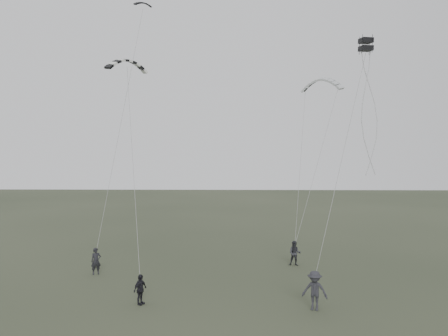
{
  "coord_description": "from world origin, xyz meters",
  "views": [
    {
      "loc": [
        2.01,
        -23.12,
        7.92
      ],
      "look_at": [
        1.39,
        5.26,
        6.93
      ],
      "focal_mm": 35.0,
      "sensor_mm": 36.0,
      "label": 1
    }
  ],
  "objects_px": {
    "flyer_right": "(295,253)",
    "flyer_center": "(140,289)",
    "kite_striped": "(127,60)",
    "kite_dark_small": "(143,3)",
    "kite_pale_large": "(321,79)",
    "kite_box": "(366,45)",
    "flyer_left": "(96,261)",
    "flyer_far": "(315,291)"
  },
  "relations": [
    {
      "from": "flyer_right",
      "to": "flyer_center",
      "type": "height_order",
      "value": "flyer_right"
    },
    {
      "from": "kite_striped",
      "to": "kite_dark_small",
      "type": "bearing_deg",
      "value": 49.65
    },
    {
      "from": "flyer_right",
      "to": "kite_pale_large",
      "type": "xyz_separation_m",
      "value": [
        2.82,
        5.29,
        13.02
      ]
    },
    {
      "from": "flyer_right",
      "to": "kite_striped",
      "type": "xyz_separation_m",
      "value": [
        -11.43,
        -1.34,
        13.22
      ]
    },
    {
      "from": "flyer_right",
      "to": "kite_box",
      "type": "height_order",
      "value": "kite_box"
    },
    {
      "from": "kite_box",
      "to": "flyer_center",
      "type": "bearing_deg",
      "value": -178.91
    },
    {
      "from": "flyer_left",
      "to": "flyer_right",
      "type": "xyz_separation_m",
      "value": [
        13.27,
        2.52,
        -0.0
      ]
    },
    {
      "from": "flyer_right",
      "to": "kite_dark_small",
      "type": "distance_m",
      "value": 22.24
    },
    {
      "from": "flyer_far",
      "to": "kite_box",
      "type": "distance_m",
      "value": 13.9
    },
    {
      "from": "kite_dark_small",
      "to": "kite_pale_large",
      "type": "distance_m",
      "value": 15.39
    },
    {
      "from": "kite_dark_small",
      "to": "kite_pale_large",
      "type": "relative_size",
      "value": 0.4
    },
    {
      "from": "flyer_left",
      "to": "kite_pale_large",
      "type": "height_order",
      "value": "kite_pale_large"
    },
    {
      "from": "flyer_left",
      "to": "kite_dark_small",
      "type": "distance_m",
      "value": 19.85
    },
    {
      "from": "flyer_center",
      "to": "kite_pale_large",
      "type": "xyz_separation_m",
      "value": [
        12.01,
        13.38,
        13.09
      ]
    },
    {
      "from": "flyer_left",
      "to": "kite_pale_large",
      "type": "xyz_separation_m",
      "value": [
        16.09,
        7.82,
        13.02
      ]
    },
    {
      "from": "kite_dark_small",
      "to": "kite_striped",
      "type": "xyz_separation_m",
      "value": [
        -0.05,
        -5.1,
        -5.52
      ]
    },
    {
      "from": "kite_dark_small",
      "to": "kite_pale_large",
      "type": "height_order",
      "value": "kite_dark_small"
    },
    {
      "from": "flyer_center",
      "to": "flyer_right",
      "type": "bearing_deg",
      "value": -20.46
    },
    {
      "from": "kite_pale_large",
      "to": "flyer_right",
      "type": "bearing_deg",
      "value": -87.64
    },
    {
      "from": "flyer_far",
      "to": "kite_dark_small",
      "type": "height_order",
      "value": "kite_dark_small"
    },
    {
      "from": "kite_pale_large",
      "to": "flyer_center",
      "type": "bearing_deg",
      "value": -101.45
    },
    {
      "from": "flyer_far",
      "to": "kite_dark_small",
      "type": "relative_size",
      "value": 1.44
    },
    {
      "from": "kite_dark_small",
      "to": "flyer_right",
      "type": "bearing_deg",
      "value": -49.14
    },
    {
      "from": "flyer_center",
      "to": "kite_box",
      "type": "bearing_deg",
      "value": -49.54
    },
    {
      "from": "flyer_left",
      "to": "kite_dark_small",
      "type": "xyz_separation_m",
      "value": [
        1.89,
        6.28,
        18.74
      ]
    },
    {
      "from": "flyer_center",
      "to": "flyer_left",
      "type": "bearing_deg",
      "value": 64.45
    },
    {
      "from": "flyer_right",
      "to": "flyer_center",
      "type": "distance_m",
      "value": 12.24
    },
    {
      "from": "flyer_center",
      "to": "flyer_far",
      "type": "distance_m",
      "value": 8.98
    },
    {
      "from": "kite_striped",
      "to": "kite_box",
      "type": "height_order",
      "value": "kite_striped"
    },
    {
      "from": "flyer_far",
      "to": "kite_box",
      "type": "xyz_separation_m",
      "value": [
        3.4,
        3.29,
        13.07
      ]
    },
    {
      "from": "flyer_left",
      "to": "flyer_center",
      "type": "height_order",
      "value": "flyer_left"
    },
    {
      "from": "flyer_center",
      "to": "kite_box",
      "type": "xyz_separation_m",
      "value": [
        12.36,
        2.69,
        13.27
      ]
    },
    {
      "from": "flyer_right",
      "to": "flyer_far",
      "type": "xyz_separation_m",
      "value": [
        -0.22,
        -8.68,
        0.12
      ]
    },
    {
      "from": "flyer_center",
      "to": "flyer_far",
      "type": "height_order",
      "value": "flyer_far"
    },
    {
      "from": "kite_dark_small",
      "to": "kite_striped",
      "type": "distance_m",
      "value": 7.51
    },
    {
      "from": "flyer_far",
      "to": "kite_box",
      "type": "height_order",
      "value": "kite_box"
    },
    {
      "from": "flyer_far",
      "to": "kite_striped",
      "type": "height_order",
      "value": "kite_striped"
    },
    {
      "from": "flyer_right",
      "to": "kite_box",
      "type": "distance_m",
      "value": 14.6
    },
    {
      "from": "kite_dark_small",
      "to": "kite_box",
      "type": "height_order",
      "value": "kite_dark_small"
    },
    {
      "from": "flyer_right",
      "to": "kite_box",
      "type": "bearing_deg",
      "value": -48.92
    },
    {
      "from": "kite_pale_large",
      "to": "kite_box",
      "type": "bearing_deg",
      "value": -57.64
    },
    {
      "from": "kite_striped",
      "to": "kite_box",
      "type": "relative_size",
      "value": 3.98
    }
  ]
}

